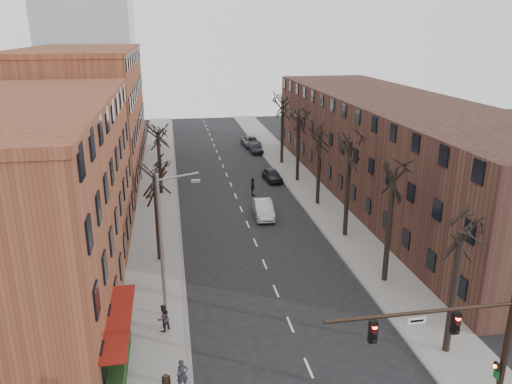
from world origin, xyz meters
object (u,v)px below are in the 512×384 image
silver_sedan (263,209)px  parked_car_near (272,175)px  pedestrian_a (182,374)px  parked_car_mid (256,148)px

silver_sedan → parked_car_near: size_ratio=1.12×
silver_sedan → pedestrian_a: 23.67m
parked_car_near → parked_car_mid: 13.67m
parked_car_mid → pedestrian_a: pedestrian_a is taller
parked_car_mid → silver_sedan: bearing=-98.0°
silver_sedan → parked_car_mid: silver_sedan is taller
silver_sedan → parked_car_near: silver_sedan is taller
parked_car_near → pedestrian_a: 35.07m
parked_car_near → pedestrian_a: pedestrian_a is taller
pedestrian_a → parked_car_near: bearing=60.8°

